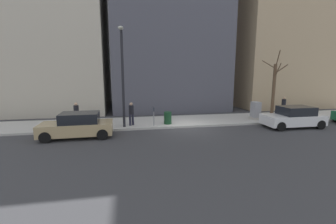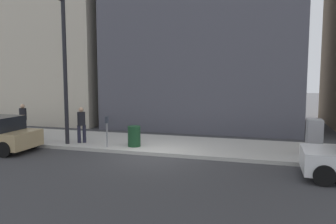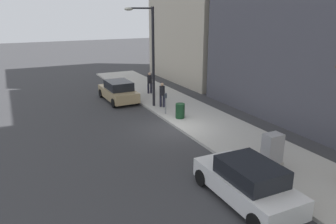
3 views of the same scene
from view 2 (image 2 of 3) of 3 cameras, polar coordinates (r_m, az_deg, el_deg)
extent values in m
plane|color=#38383A|center=(13.43, -2.51, -7.69)|extent=(120.00, 120.00, 0.00)
cube|color=#B2AFA8|center=(15.27, -0.04, -5.71)|extent=(4.00, 36.00, 0.15)
cylinder|color=black|center=(10.82, 25.55, -9.94)|extent=(0.23, 0.64, 0.64)
cylinder|color=black|center=(12.44, 24.41, -7.83)|extent=(0.23, 0.64, 0.64)
cylinder|color=black|center=(14.67, -26.58, -5.87)|extent=(0.23, 0.64, 0.64)
cylinder|color=black|center=(15.95, -22.49, -4.77)|extent=(0.23, 0.64, 0.64)
cylinder|color=slate|center=(14.60, -10.58, -3.97)|extent=(0.07, 0.07, 1.05)
cube|color=#2D333D|center=(14.50, -10.64, -1.34)|extent=(0.14, 0.10, 0.30)
cube|color=#A8A399|center=(14.05, 23.99, -6.59)|extent=(0.83, 0.61, 0.18)
cube|color=#939399|center=(13.92, 24.12, -3.71)|extent=(0.75, 0.55, 1.25)
cylinder|color=black|center=(15.53, -17.48, 6.56)|extent=(0.18, 0.18, 6.50)
cylinder|color=#14381E|center=(14.56, -5.92, -4.22)|extent=(0.56, 0.56, 0.90)
cylinder|color=#1E1E2D|center=(15.81, -14.36, -3.71)|extent=(0.16, 0.16, 0.82)
cylinder|color=#1E1E2D|center=(15.79, -15.23, -3.74)|extent=(0.16, 0.16, 0.82)
cylinder|color=black|center=(15.70, -14.87, -1.13)|extent=(0.36, 0.36, 0.62)
sphere|color=tan|center=(15.65, -14.91, 0.39)|extent=(0.22, 0.22, 0.22)
cylinder|color=#1E1E2D|center=(18.57, -24.09, -2.61)|extent=(0.16, 0.16, 0.82)
cylinder|color=#1E1E2D|center=(18.76, -23.63, -2.51)|extent=(0.16, 0.16, 0.82)
cylinder|color=black|center=(18.58, -23.95, -0.36)|extent=(0.36, 0.36, 0.62)
sphere|color=tan|center=(18.54, -24.01, 0.93)|extent=(0.22, 0.22, 0.22)
camera|label=1|loc=(8.95, -92.25, 4.21)|focal=24.00mm
camera|label=3|loc=(12.38, 87.63, 15.45)|focal=35.00mm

